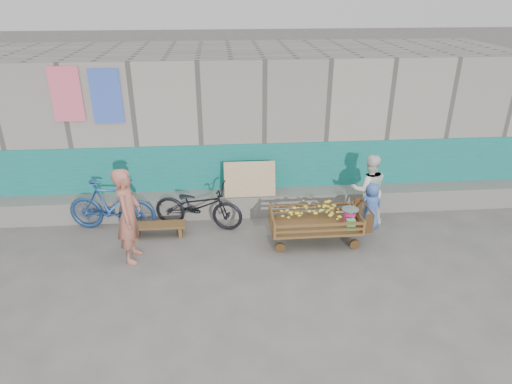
{
  "coord_description": "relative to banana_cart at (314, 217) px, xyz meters",
  "views": [
    {
      "loc": [
        -0.25,
        -5.92,
        4.35
      ],
      "look_at": [
        0.34,
        1.2,
        1.0
      ],
      "focal_mm": 32.0,
      "sensor_mm": 36.0,
      "label": 1
    }
  ],
  "objects": [
    {
      "name": "ground",
      "position": [
        -1.36,
        -1.12,
        -0.5
      ],
      "size": [
        80.0,
        80.0,
        0.0
      ],
      "primitive_type": "plane",
      "color": "#575450",
      "rests_on": "ground"
    },
    {
      "name": "vendor_man",
      "position": [
        -3.15,
        -0.28,
        0.32
      ],
      "size": [
        0.44,
        0.63,
        1.65
      ],
      "primitive_type": "imported",
      "rotation": [
        0.0,
        0.0,
        1.5
      ],
      "color": "#AB6351",
      "rests_on": "ground"
    },
    {
      "name": "bench",
      "position": [
        -2.8,
        0.44,
        -0.32
      ],
      "size": [
        0.99,
        0.3,
        0.25
      ],
      "color": "brown",
      "rests_on": "ground"
    },
    {
      "name": "woman",
      "position": [
        1.18,
        0.67,
        0.2
      ],
      "size": [
        0.7,
        0.55,
        1.4
      ],
      "primitive_type": "imported",
      "rotation": [
        0.0,
        0.0,
        3.11
      ],
      "color": "white",
      "rests_on": "ground"
    },
    {
      "name": "child",
      "position": [
        1.18,
        0.42,
        -0.04
      ],
      "size": [
        0.51,
        0.39,
        0.93
      ],
      "primitive_type": "imported",
      "rotation": [
        0.0,
        0.0,
        3.36
      ],
      "color": "#3E63B8",
      "rests_on": "ground"
    },
    {
      "name": "bicycle_dark",
      "position": [
        -2.07,
        0.73,
        -0.06
      ],
      "size": [
        1.8,
        1.02,
        0.9
      ],
      "primitive_type": "imported",
      "rotation": [
        0.0,
        0.0,
        1.31
      ],
      "color": "black",
      "rests_on": "ground"
    },
    {
      "name": "building_wall",
      "position": [
        -1.36,
        2.93,
        0.96
      ],
      "size": [
        12.0,
        3.5,
        3.0
      ],
      "color": "gray",
      "rests_on": "ground"
    },
    {
      "name": "banana_cart",
      "position": [
        0.0,
        0.0,
        0.0
      ],
      "size": [
        1.75,
        0.8,
        0.75
      ],
      "color": "brown",
      "rests_on": "ground"
    },
    {
      "name": "bicycle_blue",
      "position": [
        -3.68,
        0.76,
        -0.0
      ],
      "size": [
        1.73,
        0.75,
        1.01
      ],
      "primitive_type": "imported",
      "rotation": [
        0.0,
        0.0,
        1.4
      ],
      "color": "navy",
      "rests_on": "ground"
    }
  ]
}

